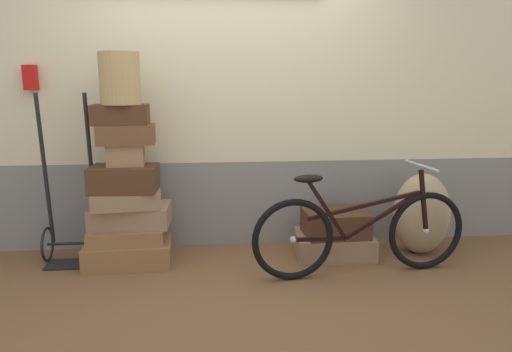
{
  "coord_description": "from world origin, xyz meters",
  "views": [
    {
      "loc": [
        -0.16,
        -3.4,
        1.45
      ],
      "look_at": [
        0.19,
        0.29,
        0.72
      ],
      "focal_mm": 33.69,
      "sensor_mm": 36.0,
      "label": 1
    }
  ],
  "objects_px": {
    "suitcase_0": "(129,252)",
    "suitcase_6": "(126,134)",
    "suitcase_3": "(127,199)",
    "suitcase_8": "(334,244)",
    "suitcase_2": "(131,215)",
    "suitcase_9": "(335,223)",
    "suitcase_4": "(124,179)",
    "bicycle": "(361,232)",
    "suitcase_7": "(120,115)",
    "luggage_trolley": "(72,224)",
    "wicker_basket": "(120,78)",
    "suitcase_5": "(126,155)",
    "suitcase_1": "(127,234)",
    "burlap_sack": "(422,214)"
  },
  "relations": [
    {
      "from": "suitcase_3",
      "to": "suitcase_9",
      "type": "relative_size",
      "value": 1.03
    },
    {
      "from": "bicycle",
      "to": "suitcase_6",
      "type": "bearing_deg",
      "value": 166.15
    },
    {
      "from": "suitcase_4",
      "to": "suitcase_0",
      "type": "bearing_deg",
      "value": -50.56
    },
    {
      "from": "suitcase_4",
      "to": "bicycle",
      "type": "bearing_deg",
      "value": -9.68
    },
    {
      "from": "suitcase_7",
      "to": "burlap_sack",
      "type": "relative_size",
      "value": 0.61
    },
    {
      "from": "suitcase_3",
      "to": "suitcase_8",
      "type": "relative_size",
      "value": 0.82
    },
    {
      "from": "suitcase_0",
      "to": "suitcase_5",
      "type": "distance_m",
      "value": 0.79
    },
    {
      "from": "suitcase_5",
      "to": "burlap_sack",
      "type": "relative_size",
      "value": 0.4
    },
    {
      "from": "suitcase_2",
      "to": "luggage_trolley",
      "type": "xyz_separation_m",
      "value": [
        -0.48,
        0.05,
        -0.07
      ]
    },
    {
      "from": "suitcase_1",
      "to": "suitcase_8",
      "type": "relative_size",
      "value": 0.92
    },
    {
      "from": "suitcase_3",
      "to": "suitcase_4",
      "type": "distance_m",
      "value": 0.16
    },
    {
      "from": "wicker_basket",
      "to": "suitcase_1",
      "type": "bearing_deg",
      "value": -105.24
    },
    {
      "from": "suitcase_4",
      "to": "bicycle",
      "type": "xyz_separation_m",
      "value": [
        1.79,
        -0.4,
        -0.36
      ]
    },
    {
      "from": "suitcase_9",
      "to": "burlap_sack",
      "type": "distance_m",
      "value": 0.75
    },
    {
      "from": "suitcase_9",
      "to": "suitcase_3",
      "type": "bearing_deg",
      "value": 178.96
    },
    {
      "from": "suitcase_1",
      "to": "suitcase_3",
      "type": "xyz_separation_m",
      "value": [
        0.02,
        -0.0,
        0.29
      ]
    },
    {
      "from": "luggage_trolley",
      "to": "burlap_sack",
      "type": "distance_m",
      "value": 2.91
    },
    {
      "from": "suitcase_1",
      "to": "suitcase_8",
      "type": "height_order",
      "value": "suitcase_1"
    },
    {
      "from": "suitcase_8",
      "to": "bicycle",
      "type": "relative_size",
      "value": 0.38
    },
    {
      "from": "suitcase_1",
      "to": "suitcase_7",
      "type": "xyz_separation_m",
      "value": [
        -0.01,
        0.04,
        0.95
      ]
    },
    {
      "from": "luggage_trolley",
      "to": "burlap_sack",
      "type": "height_order",
      "value": "luggage_trolley"
    },
    {
      "from": "wicker_basket",
      "to": "luggage_trolley",
      "type": "height_order",
      "value": "wicker_basket"
    },
    {
      "from": "suitcase_9",
      "to": "luggage_trolley",
      "type": "xyz_separation_m",
      "value": [
        -2.16,
        0.07,
        0.03
      ]
    },
    {
      "from": "suitcase_5",
      "to": "suitcase_9",
      "type": "height_order",
      "value": "suitcase_5"
    },
    {
      "from": "suitcase_1",
      "to": "suitcase_7",
      "type": "height_order",
      "value": "suitcase_7"
    },
    {
      "from": "suitcase_1",
      "to": "suitcase_2",
      "type": "distance_m",
      "value": 0.16
    },
    {
      "from": "luggage_trolley",
      "to": "burlap_sack",
      "type": "relative_size",
      "value": 1.98
    },
    {
      "from": "suitcase_6",
      "to": "bicycle",
      "type": "xyz_separation_m",
      "value": [
        1.76,
        -0.43,
        -0.71
      ]
    },
    {
      "from": "suitcase_1",
      "to": "bicycle",
      "type": "bearing_deg",
      "value": -15.1
    },
    {
      "from": "suitcase_5",
      "to": "suitcase_6",
      "type": "distance_m",
      "value": 0.16
    },
    {
      "from": "suitcase_0",
      "to": "suitcase_2",
      "type": "distance_m",
      "value": 0.3
    },
    {
      "from": "suitcase_3",
      "to": "wicker_basket",
      "type": "height_order",
      "value": "wicker_basket"
    },
    {
      "from": "suitcase_0",
      "to": "suitcase_8",
      "type": "bearing_deg",
      "value": -0.78
    },
    {
      "from": "suitcase_0",
      "to": "suitcase_6",
      "type": "xyz_separation_m",
      "value": [
        0.02,
        0.04,
        0.95
      ]
    },
    {
      "from": "suitcase_5",
      "to": "suitcase_9",
      "type": "xyz_separation_m",
      "value": [
        1.69,
        0.01,
        -0.6
      ]
    },
    {
      "from": "suitcase_2",
      "to": "suitcase_4",
      "type": "distance_m",
      "value": 0.31
    },
    {
      "from": "suitcase_7",
      "to": "luggage_trolley",
      "type": "xyz_separation_m",
      "value": [
        -0.44,
        0.06,
        -0.88
      ]
    },
    {
      "from": "suitcase_5",
      "to": "suitcase_2",
      "type": "bearing_deg",
      "value": 68.93
    },
    {
      "from": "burlap_sack",
      "to": "suitcase_3",
      "type": "bearing_deg",
      "value": -179.49
    },
    {
      "from": "suitcase_0",
      "to": "wicker_basket",
      "type": "xyz_separation_m",
      "value": [
        -0.0,
        0.02,
        1.38
      ]
    },
    {
      "from": "suitcase_5",
      "to": "burlap_sack",
      "type": "bearing_deg",
      "value": -3.09
    },
    {
      "from": "suitcase_2",
      "to": "suitcase_6",
      "type": "xyz_separation_m",
      "value": [
        -0.0,
        -0.01,
        0.65
      ]
    },
    {
      "from": "wicker_basket",
      "to": "suitcase_5",
      "type": "bearing_deg",
      "value": -28.34
    },
    {
      "from": "suitcase_7",
      "to": "suitcase_9",
      "type": "height_order",
      "value": "suitcase_7"
    },
    {
      "from": "suitcase_7",
      "to": "suitcase_8",
      "type": "bearing_deg",
      "value": -0.57
    },
    {
      "from": "suitcase_1",
      "to": "suitcase_7",
      "type": "bearing_deg",
      "value": 95.06
    },
    {
      "from": "suitcase_4",
      "to": "suitcase_2",
      "type": "bearing_deg",
      "value": 55.24
    },
    {
      "from": "suitcase_6",
      "to": "suitcase_9",
      "type": "distance_m",
      "value": 1.84
    },
    {
      "from": "suitcase_2",
      "to": "suitcase_9",
      "type": "distance_m",
      "value": 1.68
    },
    {
      "from": "suitcase_6",
      "to": "suitcase_5",
      "type": "bearing_deg",
      "value": -113.46
    }
  ]
}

